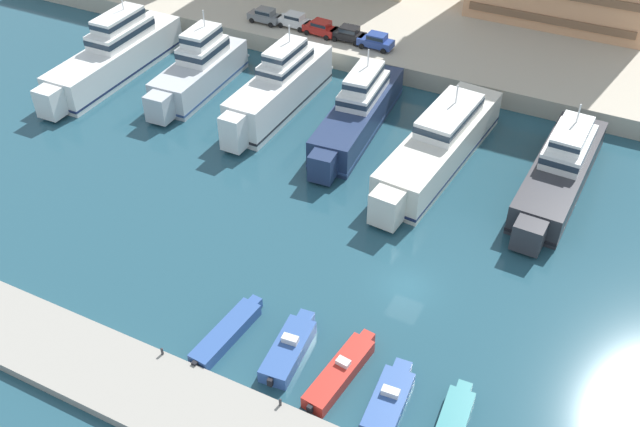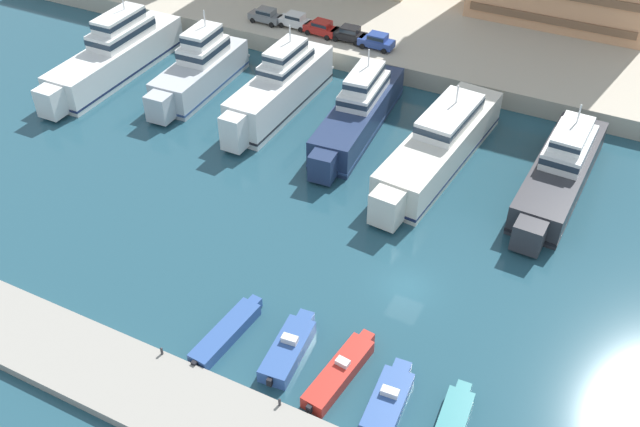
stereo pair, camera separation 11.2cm
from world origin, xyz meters
The scene contains 19 objects.
ground_plane centered at (0.00, 0.00, 0.00)m, with size 400.00×400.00×0.00m, color #234C5B.
yacht_white_far_left centered at (-41.95, 17.19, 2.47)m, with size 4.64×22.14×8.57m.
yacht_silver_left centered at (-31.65, 18.65, 2.36)m, with size 4.86×16.53×8.38m.
yacht_white_mid_left centered at (-21.64, 18.72, 2.58)m, with size 4.20×18.93×8.57m.
yacht_navy_center_left centered at (-12.71, 18.86, 2.15)m, with size 5.44×20.17×7.76m.
yacht_ivory_center centered at (-3.44, 16.75, 2.15)m, with size 6.31×22.69×7.05m.
yacht_charcoal_center_right centered at (7.50, 18.07, 2.03)m, with size 5.16×20.32×7.43m.
motorboat_blue_far_left centered at (-9.64, -10.51, 0.49)m, with size 2.15×7.48×0.98m.
motorboat_blue_left centered at (-4.94, -9.87, 0.56)m, with size 2.54×6.82×1.56m.
motorboat_red_mid_left centered at (-0.90, -10.07, 0.54)m, with size 2.46×7.72×1.41m.
motorboat_blue_center_left centered at (2.85, -10.54, 0.40)m, with size 2.48×6.44×1.19m.
motorboat_teal_center centered at (7.12, -10.25, 0.47)m, with size 2.03×5.94×0.94m.
car_grey_far_left centered at (-31.56, 32.85, 3.09)m, with size 4.14×1.99×1.80m.
car_white_left centered at (-27.73, 33.26, 3.09)m, with size 4.16×2.04×1.80m.
car_red_mid_left centered at (-23.91, 32.79, 3.09)m, with size 4.22×2.19×1.80m.
car_black_center_left centered at (-20.29, 32.82, 3.09)m, with size 4.11×1.94×1.80m.
car_blue_center centered at (-16.67, 32.52, 3.09)m, with size 4.12×1.96×1.80m.
bollard_west centered at (-12.43, -14.33, 1.06)m, with size 0.20×0.20×0.61m.
bollard_west_mid centered at (-3.16, -14.33, 1.06)m, with size 0.20×0.20×0.61m.
Camera 2 is at (11.65, -37.85, 39.16)m, focal length 40.00 mm.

